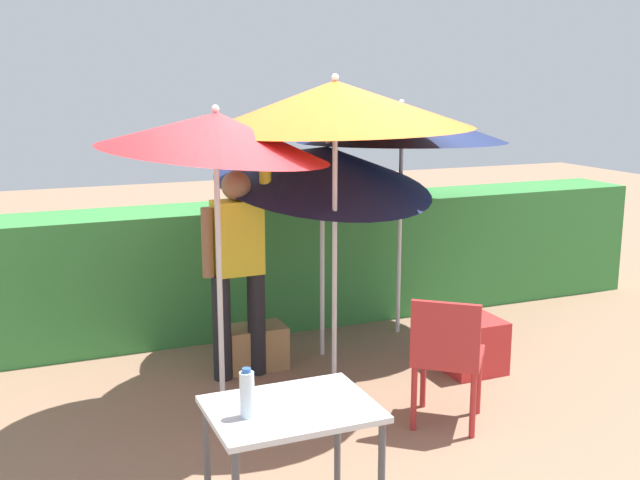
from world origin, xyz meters
name	(u,v)px	position (x,y,z in m)	size (l,w,h in m)	color
ground_plane	(336,395)	(0.00, 0.00, 0.00)	(24.00, 24.00, 0.00)	#937056
hedge_row	(259,265)	(0.00, 1.78, 0.57)	(8.00, 0.70, 1.14)	#38843D
umbrella_rainbow	(325,165)	(0.27, 0.83, 1.58)	(1.79, 1.79, 1.94)	silver
umbrella_orange	(335,105)	(0.05, 0.14, 2.08)	(1.94, 1.94, 2.30)	silver
umbrella_yellow	(216,134)	(-0.87, -0.10, 1.93)	(1.49, 1.48, 2.15)	silver
umbrella_navy	(402,124)	(1.09, 1.09, 1.88)	(1.83, 1.83, 2.09)	silver
person_vendor	(238,259)	(-0.53, 0.63, 0.93)	(0.55, 0.23, 1.88)	black
chair_plastic	(447,353)	(0.47, -0.73, 0.51)	(0.62, 0.62, 0.89)	#B72D2D
cooler_box	(472,345)	(1.18, 0.03, 0.21)	(0.44, 0.41, 0.42)	red
crate_cardboard	(256,347)	(-0.37, 0.75, 0.17)	(0.47, 0.30, 0.34)	#9E7A4C
folding_table	(292,423)	(-0.92, -1.55, 0.63)	(0.80, 0.60, 0.72)	#4C4C51
bottle_water	(247,394)	(-1.15, -1.58, 0.83)	(0.07, 0.07, 0.24)	silver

